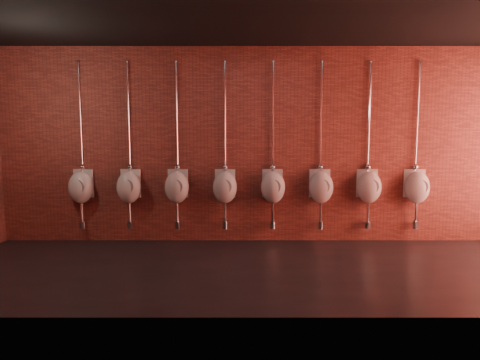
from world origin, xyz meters
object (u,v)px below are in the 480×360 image
object	(u,v)px
urinal_5	(321,186)
urinal_7	(417,186)
urinal_0	(81,186)
urinal_1	(129,186)
urinal_4	(273,186)
urinal_6	(369,186)
urinal_3	(225,186)
urinal_2	(177,186)

from	to	relation	value
urinal_5	urinal_7	xyz separation A→B (m)	(1.57, 0.00, 0.00)
urinal_7	urinal_0	bearing A→B (deg)	180.00
urinal_1	urinal_4	xyz separation A→B (m)	(2.36, 0.00, 0.00)
urinal_1	urinal_6	xyz separation A→B (m)	(3.93, 0.00, 0.00)
urinal_3	urinal_6	size ratio (longest dim) A/B	1.00
urinal_1	urinal_4	distance (m)	2.36
urinal_3	urinal_6	world-z (taller)	same
urinal_0	urinal_5	xyz separation A→B (m)	(3.93, 0.00, 0.00)
urinal_2	urinal_1	bearing A→B (deg)	180.00
urinal_2	urinal_7	distance (m)	3.93
urinal_1	urinal_4	bearing A→B (deg)	0.00
urinal_2	urinal_4	size ratio (longest dim) A/B	1.00
urinal_6	urinal_0	bearing A→B (deg)	180.00
urinal_4	urinal_7	bearing A→B (deg)	0.00
urinal_0	urinal_1	bearing A→B (deg)	0.00
urinal_0	urinal_5	size ratio (longest dim) A/B	1.00
urinal_1	urinal_4	size ratio (longest dim) A/B	1.00
urinal_4	urinal_5	distance (m)	0.79
urinal_0	urinal_7	world-z (taller)	same
urinal_3	urinal_7	distance (m)	3.14
urinal_2	urinal_5	world-z (taller)	same
urinal_4	urinal_5	xyz separation A→B (m)	(0.79, 0.00, 0.00)
urinal_3	urinal_5	world-z (taller)	same
urinal_5	urinal_7	world-z (taller)	same
urinal_0	urinal_5	distance (m)	3.93
urinal_3	urinal_2	bearing A→B (deg)	180.00
urinal_0	urinal_2	xyz separation A→B (m)	(1.57, 0.00, 0.00)
urinal_0	urinal_7	size ratio (longest dim) A/B	1.00
urinal_2	urinal_6	size ratio (longest dim) A/B	1.00
urinal_1	urinal_6	size ratio (longest dim) A/B	1.00
urinal_2	urinal_4	bearing A→B (deg)	0.00
urinal_1	urinal_2	world-z (taller)	same
urinal_2	urinal_7	size ratio (longest dim) A/B	1.00
urinal_1	urinal_2	size ratio (longest dim) A/B	1.00
urinal_4	urinal_0	bearing A→B (deg)	180.00
urinal_6	urinal_7	xyz separation A→B (m)	(0.79, 0.00, 0.00)
urinal_1	urinal_7	size ratio (longest dim) A/B	1.00
urinal_2	urinal_5	size ratio (longest dim) A/B	1.00
urinal_0	urinal_2	distance (m)	1.57
urinal_1	urinal_3	bearing A→B (deg)	0.00
urinal_3	urinal_7	bearing A→B (deg)	0.00
urinal_0	urinal_4	size ratio (longest dim) A/B	1.00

